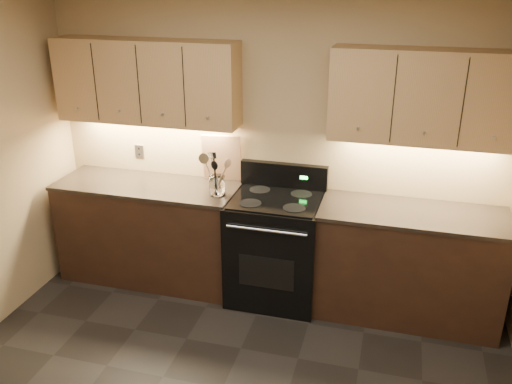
# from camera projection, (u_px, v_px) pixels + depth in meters

# --- Properties ---
(wall_back) EXTENTS (4.00, 0.04, 2.60)m
(wall_back) POSITION_uv_depth(u_px,v_px,m) (276.00, 144.00, 4.63)
(wall_back) COLOR tan
(wall_back) RESTS_ON ground
(counter_left) EXTENTS (1.62, 0.62, 0.93)m
(counter_left) POSITION_uv_depth(u_px,v_px,m) (151.00, 231.00, 4.94)
(counter_left) COLOR black
(counter_left) RESTS_ON ground
(counter_right) EXTENTS (1.46, 0.62, 0.93)m
(counter_right) POSITION_uv_depth(u_px,v_px,m) (408.00, 264.00, 4.39)
(counter_right) COLOR black
(counter_right) RESTS_ON ground
(stove) EXTENTS (0.76, 0.68, 1.14)m
(stove) POSITION_uv_depth(u_px,v_px,m) (276.00, 247.00, 4.64)
(stove) COLOR black
(stove) RESTS_ON ground
(upper_cab_left) EXTENTS (1.60, 0.30, 0.70)m
(upper_cab_left) POSITION_uv_depth(u_px,v_px,m) (147.00, 82.00, 4.57)
(upper_cab_left) COLOR tan
(upper_cab_left) RESTS_ON wall_back
(upper_cab_right) EXTENTS (1.44, 0.30, 0.70)m
(upper_cab_right) POSITION_uv_depth(u_px,v_px,m) (428.00, 97.00, 4.02)
(upper_cab_right) COLOR tan
(upper_cab_right) RESTS_ON wall_back
(outlet_plate) EXTENTS (0.08, 0.01, 0.12)m
(outlet_plate) POSITION_uv_depth(u_px,v_px,m) (139.00, 151.00, 5.01)
(outlet_plate) COLOR #B2B5BA
(outlet_plate) RESTS_ON wall_back
(utensil_crock) EXTENTS (0.17, 0.17, 0.16)m
(utensil_crock) POSITION_uv_depth(u_px,v_px,m) (217.00, 186.00, 4.51)
(utensil_crock) COLOR white
(utensil_crock) RESTS_ON counter_left
(cutting_board) EXTENTS (0.35, 0.13, 0.43)m
(cutting_board) POSITION_uv_depth(u_px,v_px,m) (222.00, 158.00, 4.76)
(cutting_board) COLOR tan
(cutting_board) RESTS_ON counter_left
(wooden_spoon) EXTENTS (0.18, 0.11, 0.31)m
(wooden_spoon) POSITION_uv_depth(u_px,v_px,m) (214.00, 175.00, 4.47)
(wooden_spoon) COLOR tan
(wooden_spoon) RESTS_ON utensil_crock
(black_spoon) EXTENTS (0.09, 0.16, 0.33)m
(black_spoon) POSITION_uv_depth(u_px,v_px,m) (216.00, 174.00, 4.48)
(black_spoon) COLOR black
(black_spoon) RESTS_ON utensil_crock
(black_turner) EXTENTS (0.15, 0.16, 0.37)m
(black_turner) POSITION_uv_depth(u_px,v_px,m) (216.00, 173.00, 4.46)
(black_turner) COLOR black
(black_turner) RESTS_ON utensil_crock
(steel_spatula) EXTENTS (0.21, 0.15, 0.37)m
(steel_spatula) POSITION_uv_depth(u_px,v_px,m) (220.00, 173.00, 4.46)
(steel_spatula) COLOR silver
(steel_spatula) RESTS_ON utensil_crock
(steel_skimmer) EXTENTS (0.23, 0.13, 0.36)m
(steel_skimmer) POSITION_uv_depth(u_px,v_px,m) (218.00, 175.00, 4.45)
(steel_skimmer) COLOR silver
(steel_skimmer) RESTS_ON utensil_crock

